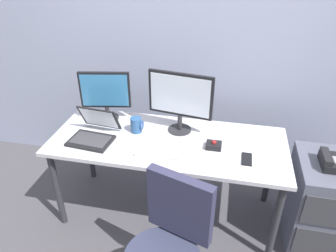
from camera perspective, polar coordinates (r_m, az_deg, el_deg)
The scene contains 12 objects.
ground_plane at distance 2.82m, azimuth 0.00°, elevation -14.91°, with size 8.00×8.00×0.00m, color #48464B.
back_wall at distance 2.74m, azimuth 3.22°, elevation 17.63°, with size 6.00×0.10×2.80m, color #949CB9.
desk at distance 2.40m, azimuth 0.00°, elevation -3.93°, with size 1.75×0.72×0.73m.
file_cabinet at distance 2.64m, azimuth 25.69°, elevation -12.30°, with size 0.42×0.53×0.70m.
desk_phone at distance 2.40m, azimuth 27.61°, elevation -5.74°, with size 0.17×0.20×0.09m.
monitor_main at distance 2.34m, azimuth 2.22°, elevation 5.00°, with size 0.49×0.18×0.47m.
monitor_side at distance 2.58m, azimuth -11.25°, elevation 5.76°, with size 0.40×0.18×0.41m.
keyboard at distance 2.20m, azimuth -0.54°, elevation -4.78°, with size 0.41×0.15×0.03m.
laptop at distance 2.42m, azimuth -13.21°, elevation -1.09°, with size 0.34×0.35×0.22m.
trackball_mouse at distance 2.29m, azimuth 8.25°, elevation -3.42°, with size 0.11×0.09×0.07m.
coffee_mug at distance 2.44m, azimuth -5.70°, elevation 0.19°, with size 0.10×0.09×0.12m.
cell_phone at distance 2.22m, azimuth 14.01°, elevation -5.81°, with size 0.07×0.14×0.01m, color black.
Camera 1 is at (0.41, -1.93, 2.02)m, focal length 33.82 mm.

